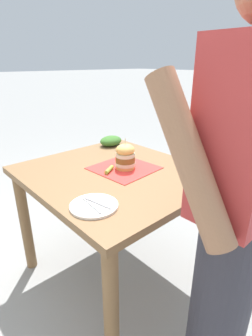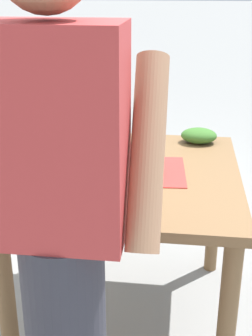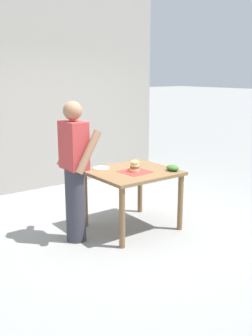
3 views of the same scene
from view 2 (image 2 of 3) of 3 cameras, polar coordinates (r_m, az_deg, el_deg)
ground_plane at (r=2.44m, az=0.31°, el=-17.47°), size 80.00×80.00×0.00m
patio_table at (r=2.08m, az=0.35°, el=-3.40°), size 0.96×1.05×0.78m
serving_paper at (r=2.02m, az=2.29°, el=-0.36°), size 0.37×0.37×0.00m
sandwich at (r=1.99m, az=2.34°, el=1.61°), size 0.12×0.12×0.19m
pickle_spear at (r=2.04m, az=-0.64°, el=0.28°), size 0.09×0.07×0.02m
side_plate_with_forks at (r=1.87m, az=-10.94°, el=-2.53°), size 0.22×0.22×0.02m
side_salad at (r=2.40m, az=8.88°, el=3.93°), size 0.18×0.14×0.08m
diner_across_table at (r=1.31m, az=-7.92°, el=-8.56°), size 0.55×0.35×1.69m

